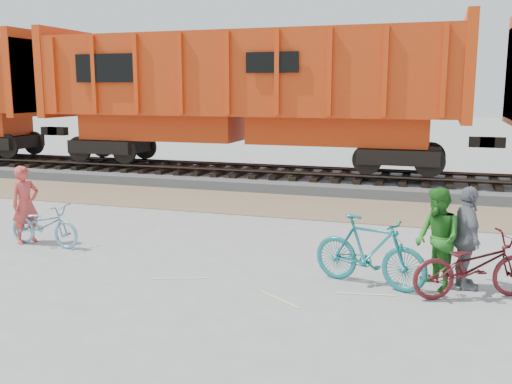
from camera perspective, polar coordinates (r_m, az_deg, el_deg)
ground at (r=9.86m, az=-0.31°, el=-7.81°), size 120.00×120.00×0.00m
gravel_strip at (r=15.02m, az=6.31°, el=-1.56°), size 120.00×3.00×0.02m
ballast_bed at (r=18.38m, az=8.55°, el=0.99°), size 120.00×4.00×0.30m
track at (r=18.33m, az=8.58°, el=1.99°), size 120.00×2.60×0.24m
hopper_car_center at (r=18.96m, az=-1.16°, el=10.05°), size 14.00×3.13×4.65m
bicycle_blue at (r=11.99m, az=-20.42°, el=-3.09°), size 1.66×0.68×0.85m
bicycle_teal at (r=9.12m, az=11.28°, el=-5.85°), size 1.93×1.02×1.12m
bicycle_maroon at (r=9.05m, az=20.94°, el=-6.90°), size 1.97×1.40×0.98m
person_solo at (r=12.31m, az=-22.06°, el=-1.18°), size 0.58×0.67×1.56m
person_man at (r=9.20m, az=17.69°, el=-4.49°), size 0.90×0.96×1.58m
person_woman at (r=9.35m, az=20.33°, el=-4.34°), size 0.64×1.01×1.61m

